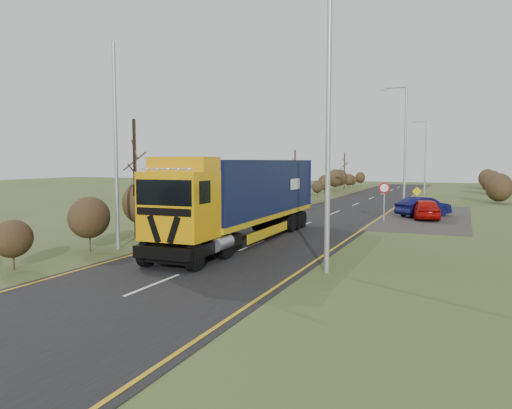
{
  "coord_description": "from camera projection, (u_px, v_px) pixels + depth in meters",
  "views": [
    {
      "loc": [
        9.0,
        -17.07,
        3.94
      ],
      "look_at": [
        0.51,
        3.22,
        2.01
      ],
      "focal_mm": 35.0,
      "sensor_mm": 36.0,
      "label": 1
    }
  ],
  "objects": [
    {
      "name": "lorry",
      "position": [
        245.0,
        194.0,
        24.12
      ],
      "size": [
        2.86,
        14.72,
        4.1
      ],
      "rotation": [
        0.0,
        0.0,
        0.01
      ],
      "color": "black",
      "rests_on": "ground"
    },
    {
      "name": "streetlight_near",
      "position": [
        324.0,
        111.0,
        17.22
      ],
      "size": [
        2.16,
        0.2,
        10.22
      ],
      "color": "#9C9FA2",
      "rests_on": "ground"
    },
    {
      "name": "left_pole",
      "position": [
        116.0,
        148.0,
        21.92
      ],
      "size": [
        0.16,
        0.16,
        9.04
      ],
      "primitive_type": "cylinder",
      "color": "#9C9FA2",
      "rests_on": "ground"
    },
    {
      "name": "speed_sign",
      "position": [
        384.0,
        194.0,
        32.58
      ],
      "size": [
        0.7,
        0.1,
        2.53
      ],
      "color": "#9C9FA2",
      "rests_on": "ground"
    },
    {
      "name": "streetlight_mid",
      "position": [
        403.0,
        142.0,
        39.35
      ],
      "size": [
        2.09,
        0.2,
        9.87
      ],
      "color": "#9C9FA2",
      "rests_on": "ground"
    },
    {
      "name": "ground",
      "position": [
        212.0,
        262.0,
        19.49
      ],
      "size": [
        160.0,
        160.0,
        0.0
      ],
      "primitive_type": "plane",
      "color": "#3E4B20",
      "rests_on": "ground"
    },
    {
      "name": "car_blue_sedan",
      "position": [
        423.0,
        207.0,
        35.31
      ],
      "size": [
        3.77,
        4.23,
        1.39
      ],
      "primitive_type": "imported",
      "rotation": [
        0.0,
        0.0,
        2.47
      ],
      "color": "black",
      "rests_on": "ground"
    },
    {
      "name": "warning_board",
      "position": [
        417.0,
        196.0,
        39.45
      ],
      "size": [
        0.72,
        0.11,
        1.9
      ],
      "color": "#9C9FA2",
      "rests_on": "ground"
    },
    {
      "name": "lane_markings",
      "position": [
        291.0,
        230.0,
        28.4
      ],
      "size": [
        7.52,
        116.0,
        0.01
      ],
      "color": "#C08F12",
      "rests_on": "road"
    },
    {
      "name": "road",
      "position": [
        293.0,
        229.0,
        28.68
      ],
      "size": [
        8.0,
        120.0,
        0.02
      ],
      "primitive_type": "cube",
      "color": "black",
      "rests_on": "ground"
    },
    {
      "name": "streetlight_far",
      "position": [
        425.0,
        154.0,
        59.83
      ],
      "size": [
        1.87,
        0.18,
        8.78
      ],
      "color": "#9C9FA2",
      "rests_on": "ground"
    },
    {
      "name": "hedgerow",
      "position": [
        184.0,
        201.0,
        28.91
      ],
      "size": [
        2.24,
        102.04,
        6.05
      ],
      "color": "black",
      "rests_on": "ground"
    },
    {
      "name": "car_red_hatchback",
      "position": [
        425.0,
        209.0,
        33.7
      ],
      "size": [
        2.47,
        4.36,
        1.4
      ],
      "primitive_type": "imported",
      "rotation": [
        0.0,
        0.0,
        3.35
      ],
      "color": "#A50C08",
      "rests_on": "ground"
    },
    {
      "name": "layby",
      "position": [
        425.0,
        216.0,
        35.37
      ],
      "size": [
        6.0,
        18.0,
        0.02
      ],
      "primitive_type": "cube",
      "color": "#2D2B28",
      "rests_on": "ground"
    }
  ]
}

